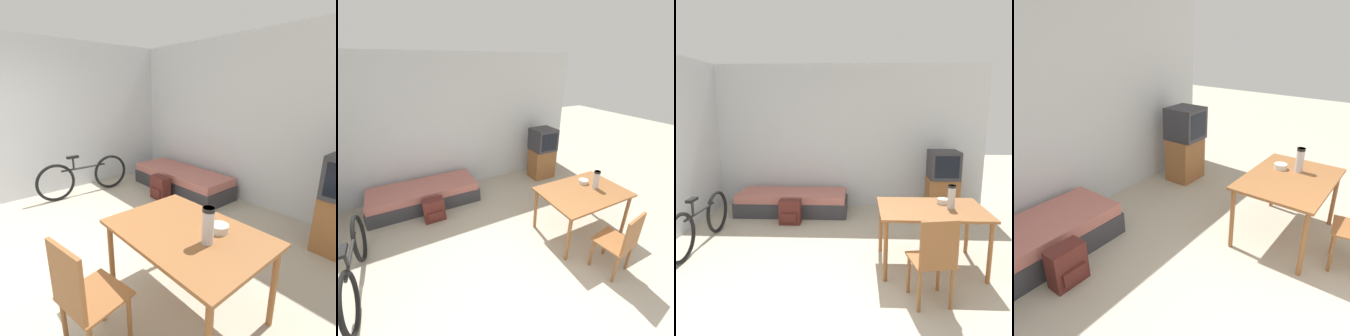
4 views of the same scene
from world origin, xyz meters
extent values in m
plane|color=#B2A893|center=(0.00, 0.00, 0.00)|extent=(20.00, 20.00, 0.00)
cube|color=silver|center=(0.00, 3.42, 1.35)|extent=(5.58, 0.06, 2.70)
cube|color=#333338|center=(-0.79, 2.93, 0.13)|extent=(1.99, 0.76, 0.26)
cube|color=#B76B60|center=(-0.79, 2.93, 0.33)|extent=(1.93, 0.74, 0.14)
cube|color=brown|center=(1.90, 2.90, 0.34)|extent=(0.54, 0.40, 0.68)
cube|color=#2D2D33|center=(1.90, 2.90, 0.93)|extent=(0.50, 0.49, 0.49)
cube|color=black|center=(1.90, 2.66, 0.93)|extent=(0.41, 0.01, 0.38)
cube|color=brown|center=(1.29, 1.00, 0.74)|extent=(1.27, 0.90, 0.03)
cylinder|color=brown|center=(0.71, 0.61, 0.36)|extent=(0.05, 0.05, 0.72)
cylinder|color=brown|center=(1.86, 0.61, 0.36)|extent=(0.05, 0.05, 0.72)
cylinder|color=brown|center=(0.71, 1.39, 0.36)|extent=(0.05, 0.05, 0.72)
cylinder|color=brown|center=(1.86, 1.39, 0.36)|extent=(0.05, 0.05, 0.72)
cube|color=brown|center=(1.13, 0.25, 0.45)|extent=(0.47, 0.47, 0.02)
cube|color=brown|center=(1.16, 0.07, 0.69)|extent=(0.37, 0.09, 0.47)
cylinder|color=brown|center=(1.27, 0.44, 0.22)|extent=(0.04, 0.04, 0.44)
cylinder|color=brown|center=(0.94, 0.39, 0.22)|extent=(0.04, 0.04, 0.44)
cylinder|color=brown|center=(1.32, 0.12, 0.22)|extent=(0.04, 0.04, 0.44)
cylinder|color=brown|center=(1.00, 0.07, 0.22)|extent=(0.04, 0.04, 0.44)
torus|color=black|center=(-1.79, 1.98, 0.33)|extent=(0.07, 0.65, 0.65)
torus|color=black|center=(-1.82, 0.96, 0.33)|extent=(0.07, 0.65, 0.65)
cylinder|color=black|center=(-1.81, 1.47, 0.50)|extent=(0.06, 0.80, 0.04)
cylinder|color=black|center=(-1.81, 1.28, 0.60)|extent=(0.04, 0.04, 0.20)
cube|color=black|center=(-1.81, 1.28, 0.72)|extent=(0.08, 0.20, 0.04)
cylinder|color=#B7B7BC|center=(1.51, 0.99, 0.89)|extent=(0.09, 0.09, 0.29)
cylinder|color=black|center=(1.51, 0.99, 1.02)|extent=(0.09, 0.09, 0.03)
cylinder|color=beige|center=(1.47, 1.18, 0.78)|extent=(0.15, 0.15, 0.06)
cube|color=#56231E|center=(-0.73, 2.36, 0.20)|extent=(0.35, 0.19, 0.41)
cube|color=#56231E|center=(-0.73, 2.25, 0.14)|extent=(0.25, 0.03, 0.14)
camera|label=1|loc=(2.61, -0.34, 1.83)|focal=28.00mm
camera|label=2|loc=(-1.09, -1.06, 2.51)|focal=24.00mm
camera|label=3|loc=(0.39, -2.81, 1.99)|focal=35.00mm
camera|label=4|loc=(-2.07, -0.02, 2.27)|focal=35.00mm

